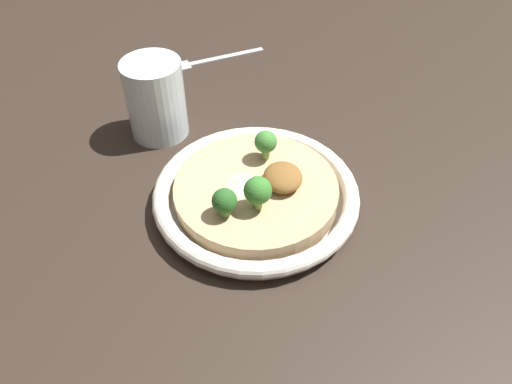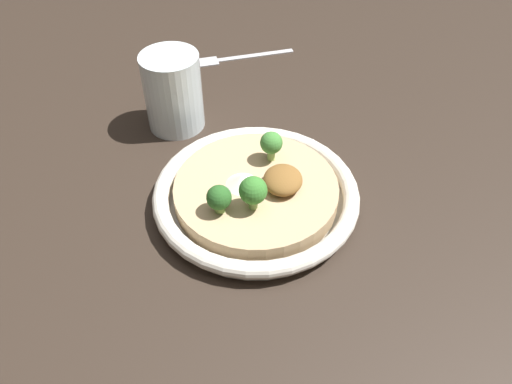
% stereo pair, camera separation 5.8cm
% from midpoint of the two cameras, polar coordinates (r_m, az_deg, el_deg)
% --- Properties ---
extents(ground_plane, '(6.00, 6.00, 0.00)m').
position_cam_midpoint_polar(ground_plane, '(0.59, -2.79, -1.50)').
color(ground_plane, '#2D231C').
extents(risotto_bowl, '(0.24, 0.24, 0.03)m').
position_cam_midpoint_polar(risotto_bowl, '(0.58, -2.85, -0.39)').
color(risotto_bowl, silver).
rests_on(risotto_bowl, ground_plane).
extents(cheese_sprinkle, '(0.04, 0.04, 0.01)m').
position_cam_midpoint_polar(cheese_sprinkle, '(0.57, -4.53, 1.36)').
color(cheese_sprinkle, white).
rests_on(cheese_sprinkle, risotto_bowl).
extents(crispy_onion_garnish, '(0.05, 0.04, 0.02)m').
position_cam_midpoint_polar(crispy_onion_garnish, '(0.57, 0.13, 1.85)').
color(crispy_onion_garnish, brown).
rests_on(crispy_onion_garnish, risotto_bowl).
extents(broccoli_front_left, '(0.03, 0.03, 0.04)m').
position_cam_midpoint_polar(broccoli_front_left, '(0.53, -2.53, -0.03)').
color(broccoli_front_left, '#84A856').
rests_on(broccoli_front_left, risotto_bowl).
extents(broccoli_left, '(0.03, 0.03, 0.03)m').
position_cam_midpoint_polar(broccoli_left, '(0.53, -6.76, -1.27)').
color(broccoli_left, '#759E4C').
rests_on(broccoli_left, risotto_bowl).
extents(broccoli_right, '(0.03, 0.03, 0.04)m').
position_cam_midpoint_polar(broccoli_right, '(0.59, -1.69, 5.55)').
color(broccoli_right, '#84A856').
rests_on(broccoli_right, risotto_bowl).
extents(drinking_glass, '(0.08, 0.08, 0.11)m').
position_cam_midpoint_polar(drinking_glass, '(0.68, -13.83, 10.18)').
color(drinking_glass, silver).
rests_on(drinking_glass, ground_plane).
extents(fork_utensil, '(0.08, 0.18, 0.00)m').
position_cam_midpoint_polar(fork_utensil, '(0.85, -8.53, 14.43)').
color(fork_utensil, '#B7B7BC').
rests_on(fork_utensil, ground_plane).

